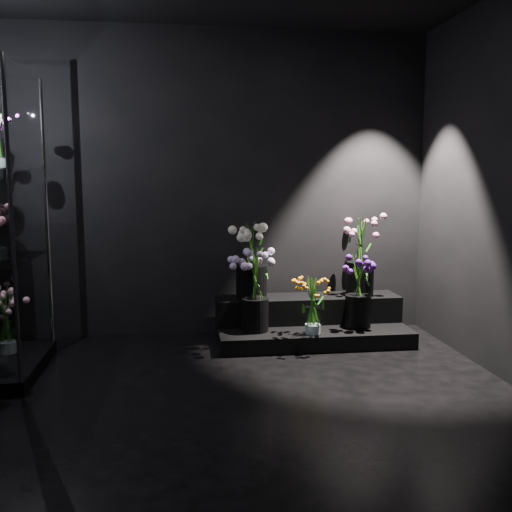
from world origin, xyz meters
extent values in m
plane|color=black|center=(0.00, 0.00, 0.00)|extent=(4.00, 4.00, 0.00)
plane|color=black|center=(0.00, 2.00, 1.40)|extent=(4.00, 0.00, 4.00)
plane|color=black|center=(0.00, -2.00, 1.40)|extent=(4.00, 0.00, 4.00)
cube|color=black|center=(0.84, 1.58, 0.07)|extent=(1.69, 0.75, 0.14)
cube|color=black|center=(0.84, 1.77, 0.26)|extent=(1.69, 0.38, 0.23)
cube|color=black|center=(-1.67, 1.04, 0.05)|extent=(0.61, 1.02, 0.10)
cylinder|color=white|center=(0.79, 1.32, 0.26)|extent=(0.14, 0.14, 0.24)
cylinder|color=black|center=(0.31, 1.48, 0.29)|extent=(0.24, 0.24, 0.29)
cylinder|color=black|center=(1.24, 1.49, 0.29)|extent=(0.23, 0.23, 0.29)
cylinder|color=black|center=(0.32, 1.74, 0.53)|extent=(0.28, 0.28, 0.30)
cylinder|color=black|center=(1.33, 1.74, 0.53)|extent=(0.25, 0.25, 0.32)
cylinder|color=white|center=(-1.66, 1.22, 0.24)|extent=(0.14, 0.14, 0.27)
camera|label=1|loc=(-0.30, -3.29, 1.46)|focal=40.00mm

